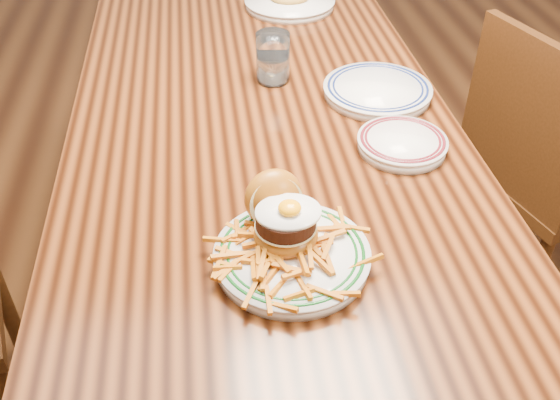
{
  "coord_description": "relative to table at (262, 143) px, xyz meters",
  "views": [
    {
      "loc": [
        -0.12,
        -1.22,
        1.48
      ],
      "look_at": [
        -0.02,
        -0.45,
        0.85
      ],
      "focal_mm": 40.0,
      "sensor_mm": 36.0,
      "label": 1
    }
  ],
  "objects": [
    {
      "name": "far_plate",
      "position": [
        0.15,
        0.59,
        0.1
      ],
      "size": [
        0.27,
        0.27,
        0.05
      ],
      "rotation": [
        0.0,
        0.0,
        -0.4
      ],
      "color": "silver",
      "rests_on": "table"
    },
    {
      "name": "chair_right",
      "position": [
        0.78,
        0.07,
        -0.2
      ],
      "size": [
        0.5,
        0.5,
        0.86
      ],
      "rotation": [
        0.0,
        0.0,
        3.44
      ],
      "color": "#391D0C",
      "rests_on": "floor"
    },
    {
      "name": "side_plate",
      "position": [
        0.27,
        -0.19,
        0.1
      ],
      "size": [
        0.19,
        0.19,
        0.03
      ],
      "rotation": [
        0.0,
        0.0,
        0.28
      ],
      "color": "silver",
      "rests_on": "table"
    },
    {
      "name": "water_glass",
      "position": [
        0.04,
        0.14,
        0.14
      ],
      "size": [
        0.08,
        0.08,
        0.12
      ],
      "color": "white",
      "rests_on": "table"
    },
    {
      "name": "rear_plate",
      "position": [
        0.28,
        0.03,
        0.1
      ],
      "size": [
        0.25,
        0.25,
        0.03
      ],
      "rotation": [
        0.0,
        0.0,
        -0.42
      ],
      "color": "silver",
      "rests_on": "table"
    },
    {
      "name": "floor",
      "position": [
        0.0,
        0.0,
        -0.66
      ],
      "size": [
        6.0,
        6.0,
        0.0
      ],
      "primitive_type": "plane",
      "color": "black",
      "rests_on": "ground"
    },
    {
      "name": "main_plate",
      "position": [
        -0.01,
        -0.48,
        0.12
      ],
      "size": [
        0.26,
        0.27,
        0.12
      ],
      "rotation": [
        0.0,
        0.0,
        0.2
      ],
      "color": "silver",
      "rests_on": "table"
    },
    {
      "name": "table",
      "position": [
        0.0,
        0.0,
        0.0
      ],
      "size": [
        0.85,
        1.6,
        0.75
      ],
      "color": "black",
      "rests_on": "floor"
    }
  ]
}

